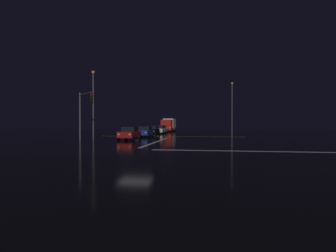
% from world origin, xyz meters
% --- Properties ---
extents(ground, '(120.00, 120.00, 0.10)m').
position_xyz_m(ground, '(0.00, 0.00, -0.05)').
color(ground, black).
extents(stop_line_north, '(0.35, 14.95, 0.01)m').
position_xyz_m(stop_line_north, '(0.00, 8.71, 0.00)').
color(stop_line_north, white).
rests_on(stop_line_north, ground).
extents(centre_line_ns, '(22.00, 0.15, 0.01)m').
position_xyz_m(centre_line_ns, '(0.00, 20.31, 0.00)').
color(centre_line_ns, yellow).
rests_on(centre_line_ns, ground).
extents(crosswalk_bar_east, '(14.95, 0.40, 0.01)m').
position_xyz_m(crosswalk_bar_east, '(8.81, 0.00, 0.00)').
color(crosswalk_bar_east, white).
rests_on(crosswalk_bar_east, ground).
extents(sedan_red, '(2.02, 4.33, 1.57)m').
position_xyz_m(sedan_red, '(-3.93, 11.62, 0.80)').
color(sedan_red, maroon).
rests_on(sedan_red, ground).
extents(sedan_blue, '(2.02, 4.33, 1.57)m').
position_xyz_m(sedan_blue, '(-3.62, 18.20, 0.80)').
color(sedan_blue, navy).
rests_on(sedan_blue, ground).
extents(sedan_black, '(2.02, 4.33, 1.57)m').
position_xyz_m(sedan_black, '(-3.77, 24.24, 0.80)').
color(sedan_black, black).
rests_on(sedan_black, ground).
extents(sedan_white, '(2.02, 4.33, 1.57)m').
position_xyz_m(sedan_white, '(-3.59, 30.06, 0.80)').
color(sedan_white, silver).
rests_on(sedan_white, ground).
extents(sedan_silver, '(2.02, 4.33, 1.57)m').
position_xyz_m(sedan_silver, '(-4.03, 35.34, 0.80)').
color(sedan_silver, '#B7B7BC').
rests_on(sedan_silver, ground).
extents(box_truck, '(2.68, 8.28, 3.08)m').
position_xyz_m(box_truck, '(-3.74, 42.98, 1.71)').
color(box_truck, red).
rests_on(box_truck, ground).
extents(traffic_signal_nw, '(2.78, 2.78, 5.55)m').
position_xyz_m(traffic_signal_nw, '(-7.99, 7.99, 3.81)').
color(traffic_signal_nw, '#4C4C51').
rests_on(traffic_signal_nw, ground).
extents(streetlamp_right_far, '(0.44, 0.44, 9.48)m').
position_xyz_m(streetlamp_right_far, '(9.81, 30.31, 5.44)').
color(streetlamp_right_far, '#424247').
rests_on(streetlamp_right_far, ground).
extents(streetlamp_left_near, '(0.44, 0.44, 9.09)m').
position_xyz_m(streetlamp_left_near, '(-9.81, 14.31, 5.24)').
color(streetlamp_left_near, '#424247').
rests_on(streetlamp_left_near, ground).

